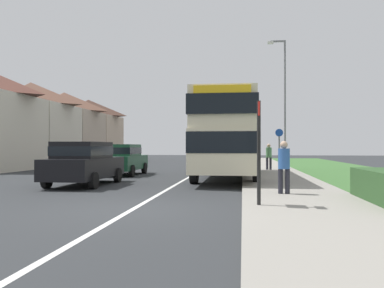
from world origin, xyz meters
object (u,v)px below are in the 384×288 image
Objects in this scene: parked_car_black at (84,162)px; cycle_route_sign at (279,148)px; pedestrian_at_stop at (284,165)px; double_decker_bus at (228,133)px; pedestrian_walking_away at (269,155)px; parked_car_dark_green at (122,158)px; street_lamp_mid at (283,96)px; bus_stop_sign at (259,145)px.

parked_car_black is 1.76× the size of cycle_route_sign.
cycle_route_sign is (0.87, 11.39, 0.45)m from pedestrian_at_stop.
double_decker_bus is 2.33× the size of parked_car_black.
pedestrian_walking_away is 1.15m from cycle_route_sign.
parked_car_black reaches higher than parked_car_dark_green.
parked_car_dark_green is (-0.23, 5.60, -0.03)m from parked_car_black.
double_decker_bus reaches higher than pedestrian_at_stop.
pedestrian_walking_away is (0.35, 12.30, 0.00)m from pedestrian_at_stop.
street_lamp_mid is (8.89, 5.33, 3.78)m from parked_car_dark_green.
cycle_route_sign is at bearing 46.24° from parked_car_black.
street_lamp_mid is at bearing 78.73° from cycle_route_sign.
bus_stop_sign is 1.03× the size of cycle_route_sign.
bus_stop_sign reaches higher than pedestrian_at_stop.
parked_car_dark_green is 1.62× the size of cycle_route_sign.
parked_car_black is at bearing 141.23° from bus_stop_sign.
double_decker_bus is 1.25× the size of street_lamp_mid.
pedestrian_walking_away is at bearing 88.39° from pedestrian_at_stop.
parked_car_black is (-5.39, -4.09, -1.22)m from double_decker_bus.
street_lamp_mid is (8.66, 10.93, 3.75)m from parked_car_black.
street_lamp_mid reaches higher than bus_stop_sign.
parked_car_dark_green is 2.44× the size of pedestrian_walking_away.
pedestrian_at_stop is 14.33m from street_lamp_mid.
pedestrian_walking_away is (2.26, 5.36, -1.17)m from double_decker_bus.
parked_car_dark_green is 1.57× the size of bus_stop_sign.
parked_car_black is 1.08× the size of parked_car_dark_green.
cycle_route_sign is 4.06m from street_lamp_mid.
bus_stop_sign is at bearing -109.20° from pedestrian_at_stop.
pedestrian_at_stop and pedestrian_walking_away have the same top height.
pedestrian_walking_away is at bearing 51.01° from parked_car_black.
double_decker_bus is 4.09× the size of cycle_route_sign.
double_decker_bus is 3.96× the size of bus_stop_sign.
pedestrian_walking_away is at bearing 120.13° from cycle_route_sign.
double_decker_bus is at bearing 96.70° from bus_stop_sign.
parked_car_black is at bearing 158.72° from pedestrian_at_stop.
cycle_route_sign is at bearing 82.96° from bus_stop_sign.
bus_stop_sign reaches higher than cycle_route_sign.
pedestrian_at_stop is 0.66× the size of cycle_route_sign.
bus_stop_sign is at bearing -38.77° from parked_car_black.
parked_car_dark_green is at bearing 165.03° from double_decker_bus.
street_lamp_mid is at bearing 30.96° from parked_car_dark_green.
pedestrian_walking_away is 0.66× the size of cycle_route_sign.
cycle_route_sign is at bearing 19.28° from parked_car_dark_green.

